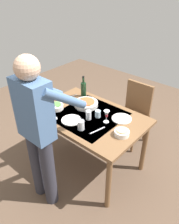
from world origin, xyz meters
TOP-DOWN VIEW (x-y plane):
  - ground_plane at (0.00, 0.00)m, footprint 6.00×6.00m
  - dining_table at (0.00, 0.00)m, footprint 1.31×0.88m
  - chair_near at (-0.14, -0.82)m, footprint 0.40×0.40m
  - person_server at (0.04, 0.70)m, footprint 0.42×0.61m
  - wine_bottle at (0.37, -0.31)m, footprint 0.07×0.07m
  - wine_glass_left at (0.26, 0.32)m, footprint 0.07×0.07m
  - wine_glass_right at (-0.23, -0.02)m, footprint 0.07×0.07m
  - water_cup_near_left at (-0.09, -0.04)m, footprint 0.07×0.07m
  - water_cup_near_right at (-0.04, 0.06)m, footprint 0.06×0.06m
  - water_cup_far_left at (-0.11, 0.26)m, footprint 0.08×0.08m
  - serving_bowl_pasta at (0.18, -0.14)m, footprint 0.30×0.30m
  - side_bowl_salad at (0.41, 0.16)m, footprint 0.18×0.18m
  - side_bowl_bread at (-0.50, 0.06)m, footprint 0.16×0.16m
  - dinner_plate_near at (-0.33, -0.19)m, footprint 0.23×0.23m
  - dinner_plate_far at (0.09, 0.22)m, footprint 0.23×0.23m
  - table_knife at (-0.26, 0.17)m, footprint 0.06×0.20m
  - table_fork at (0.50, -0.19)m, footprint 0.05×0.18m

SIDE VIEW (x-z plane):
  - ground_plane at x=0.00m, z-range 0.00..0.00m
  - chair_near at x=-0.14m, z-range 0.07..0.98m
  - dining_table at x=0.00m, z-range 0.30..1.08m
  - table_knife at x=-0.26m, z-range 0.78..0.78m
  - table_fork at x=0.50m, z-range 0.78..0.78m
  - dinner_plate_near at x=-0.33m, z-range 0.78..0.79m
  - dinner_plate_far at x=0.09m, z-range 0.78..0.79m
  - serving_bowl_pasta at x=0.18m, z-range 0.78..0.84m
  - side_bowl_salad at x=0.41m, z-range 0.78..0.84m
  - side_bowl_bread at x=-0.50m, z-range 0.78..0.84m
  - water_cup_near_left at x=-0.09m, z-range 0.78..0.86m
  - water_cup_far_left at x=-0.11m, z-range 0.78..0.89m
  - water_cup_near_right at x=-0.04m, z-range 0.78..0.89m
  - wine_glass_left at x=0.26m, z-range 0.81..0.96m
  - wine_glass_right at x=-0.23m, z-range 0.81..0.96m
  - wine_bottle at x=0.37m, z-range 0.74..1.04m
  - person_server at x=0.04m, z-range 0.12..1.81m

